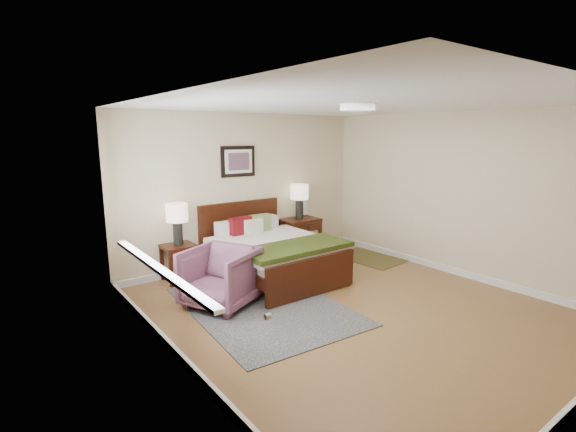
# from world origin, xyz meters

# --- Properties ---
(floor) EXTENTS (5.00, 5.00, 0.00)m
(floor) POSITION_xyz_m (0.00, 0.00, 0.00)
(floor) COLOR #905C37
(floor) RESTS_ON ground
(back_wall) EXTENTS (4.50, 0.04, 2.50)m
(back_wall) POSITION_xyz_m (0.00, 2.50, 1.25)
(back_wall) COLOR beige
(back_wall) RESTS_ON ground
(left_wall) EXTENTS (0.04, 5.00, 2.50)m
(left_wall) POSITION_xyz_m (-2.25, 0.00, 1.25)
(left_wall) COLOR beige
(left_wall) RESTS_ON ground
(right_wall) EXTENTS (0.04, 5.00, 2.50)m
(right_wall) POSITION_xyz_m (2.25, 0.00, 1.25)
(right_wall) COLOR beige
(right_wall) RESTS_ON ground
(ceiling) EXTENTS (4.50, 5.00, 0.02)m
(ceiling) POSITION_xyz_m (0.00, 0.00, 2.50)
(ceiling) COLOR white
(ceiling) RESTS_ON back_wall
(window) EXTENTS (0.11, 2.72, 1.32)m
(window) POSITION_xyz_m (-2.20, 0.70, 1.38)
(window) COLOR silver
(window) RESTS_ON left_wall
(door) EXTENTS (0.06, 1.00, 2.18)m
(door) POSITION_xyz_m (-2.23, -1.75, 1.07)
(door) COLOR silver
(door) RESTS_ON ground
(ceil_fixture) EXTENTS (0.44, 0.44, 0.08)m
(ceil_fixture) POSITION_xyz_m (0.00, 0.00, 2.47)
(ceil_fixture) COLOR white
(ceil_fixture) RESTS_ON ceiling
(bed) EXTENTS (1.61, 1.93, 1.04)m
(bed) POSITION_xyz_m (-0.16, 1.55, 0.48)
(bed) COLOR #371608
(bed) RESTS_ON ground
(wall_art) EXTENTS (0.62, 0.05, 0.50)m
(wall_art) POSITION_xyz_m (-0.15, 2.47, 1.72)
(wall_art) COLOR black
(wall_art) RESTS_ON back_wall
(nightstand_left) EXTENTS (0.46, 0.42, 0.55)m
(nightstand_left) POSITION_xyz_m (-1.32, 2.25, 0.43)
(nightstand_left) COLOR #371608
(nightstand_left) RESTS_ON ground
(nightstand_right) EXTENTS (0.67, 0.50, 0.67)m
(nightstand_right) POSITION_xyz_m (0.97, 2.26, 0.40)
(nightstand_right) COLOR #371608
(nightstand_right) RESTS_ON ground
(lamp_left) EXTENTS (0.32, 0.32, 0.61)m
(lamp_left) POSITION_xyz_m (-1.32, 2.27, 0.97)
(lamp_left) COLOR black
(lamp_left) RESTS_ON nightstand_left
(lamp_right) EXTENTS (0.32, 0.32, 0.61)m
(lamp_right) POSITION_xyz_m (0.97, 2.27, 1.09)
(lamp_right) COLOR black
(lamp_right) RESTS_ON nightstand_right
(armchair) EXTENTS (1.10, 1.09, 0.75)m
(armchair) POSITION_xyz_m (-1.28, 1.06, 0.38)
(armchair) COLOR brown
(armchair) RESTS_ON ground
(rug_persian) EXTENTS (1.92, 2.59, 0.01)m
(rug_persian) POSITION_xyz_m (-0.85, 0.72, 0.01)
(rug_persian) COLOR #0D2143
(rug_persian) RESTS_ON ground
(rug_navy) EXTENTS (0.87, 1.23, 0.01)m
(rug_navy) POSITION_xyz_m (1.78, 1.34, 0.01)
(rug_navy) COLOR black
(rug_navy) RESTS_ON ground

